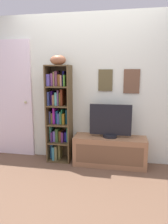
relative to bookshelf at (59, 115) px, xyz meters
The scene contains 7 objects.
ground 1.35m from the bookshelf, 63.74° to the right, with size 5.20×5.20×0.04m, color brown.
back_wall 0.66m from the bookshelf, 16.41° to the left, with size 4.80×0.08×2.37m.
bookshelf is the anchor object (origin of this frame).
football 0.88m from the bookshelf, 65.05° to the right, with size 0.27×0.15×0.15m, color brown.
tv_stand 1.01m from the bookshelf, ahead, with size 1.13×0.37×0.46m.
television 0.85m from the bookshelf, ahead, with size 0.64×0.22×0.52m.
door 0.96m from the bookshelf, behind, with size 0.85×0.09×1.99m.
Camera 1 is at (0.56, -2.29, 1.47)m, focal length 33.95 mm.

